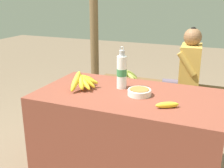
% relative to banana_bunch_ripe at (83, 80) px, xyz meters
% --- Properties ---
extents(market_counter, '(1.34, 0.75, 0.68)m').
position_rel_banana_bunch_ripe_xyz_m(market_counter, '(0.36, 0.03, -0.41)').
color(market_counter, brown).
rests_on(market_counter, ground_plane).
extents(banana_bunch_ripe, '(0.17, 0.29, 0.15)m').
position_rel_banana_bunch_ripe_xyz_m(banana_bunch_ripe, '(0.00, 0.00, 0.00)').
color(banana_bunch_ripe, '#4C381E').
rests_on(banana_bunch_ripe, market_counter).
extents(serving_bowl, '(0.17, 0.17, 0.05)m').
position_rel_banana_bunch_ripe_xyz_m(serving_bowl, '(0.44, 0.04, -0.04)').
color(serving_bowl, white).
rests_on(serving_bowl, market_counter).
extents(water_bottle, '(0.08, 0.08, 0.33)m').
position_rel_banana_bunch_ripe_xyz_m(water_bottle, '(0.26, 0.13, 0.06)').
color(water_bottle, white).
rests_on(water_bottle, market_counter).
extents(loose_banana_front, '(0.15, 0.11, 0.04)m').
position_rel_banana_bunch_ripe_xyz_m(loose_banana_front, '(0.67, -0.13, -0.05)').
color(loose_banana_front, yellow).
rests_on(loose_banana_front, market_counter).
extents(wooden_bench, '(1.48, 0.32, 0.42)m').
position_rel_banana_bunch_ripe_xyz_m(wooden_bench, '(0.36, 1.15, -0.40)').
color(wooden_bench, brown).
rests_on(wooden_bench, ground_plane).
extents(seated_vendor, '(0.42, 0.40, 1.06)m').
position_rel_banana_bunch_ripe_xyz_m(seated_vendor, '(0.60, 1.12, -0.14)').
color(seated_vendor, '#564C60').
rests_on(seated_vendor, ground_plane).
extents(banana_bunch_green, '(0.16, 0.27, 0.13)m').
position_rel_banana_bunch_ripe_xyz_m(banana_bunch_green, '(-0.02, 1.15, -0.27)').
color(banana_bunch_green, '#4C381E').
rests_on(banana_bunch_green, wooden_bench).
extents(support_post_near, '(0.11, 0.11, 2.47)m').
position_rel_banana_bunch_ripe_xyz_m(support_post_near, '(-0.67, 1.57, 0.48)').
color(support_post_near, brown).
rests_on(support_post_near, ground_plane).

